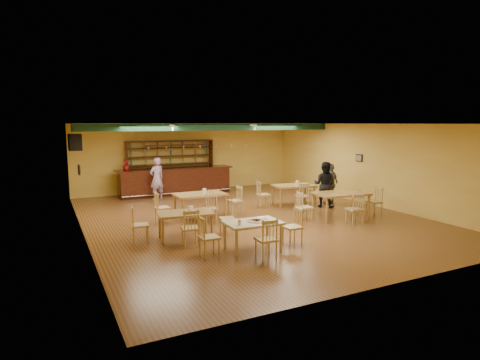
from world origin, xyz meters
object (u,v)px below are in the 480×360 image
near_table (253,236)px  patron_right_a (325,184)px  dining_table_a (200,206)px  dining_table_d (340,206)px  dining_table_b (293,195)px  bar_counter (176,181)px  patron_bar (157,179)px  dining_table_c (185,225)px

near_table → patron_right_a: 5.75m
dining_table_a → dining_table_d: dining_table_d is taller
dining_table_b → bar_counter: bearing=137.3°
dining_table_b → patron_bar: 5.39m
dining_table_a → bar_counter: bearing=81.6°
dining_table_c → patron_bar: 5.75m
bar_counter → near_table: 8.20m
dining_table_c → bar_counter: bearing=83.4°
dining_table_d → patron_right_a: 1.83m
near_table → patron_right_a: (4.68, 3.31, 0.47)m
patron_bar → patron_right_a: size_ratio=1.02×
dining_table_c → patron_right_a: 6.06m
dining_table_b → dining_table_d: 2.47m
dining_table_c → dining_table_d: bearing=8.2°
patron_bar → dining_table_b: bearing=124.3°
patron_bar → patron_right_a: 6.49m
dining_table_b → patron_right_a: size_ratio=0.91×
near_table → dining_table_d: bearing=23.8°
dining_table_d → patron_bar: 7.23m
dining_table_a → near_table: dining_table_a is taller
patron_bar → patron_right_a: patron_bar is taller
bar_counter → patron_bar: bearing=-140.8°
dining_table_a → dining_table_d: (3.99, -2.03, 0.02)m
dining_table_a → patron_bar: size_ratio=0.95×
dining_table_b → near_table: 5.65m
dining_table_b → dining_table_c: dining_table_b is taller
bar_counter → dining_table_d: (3.42, -6.53, -0.15)m
dining_table_b → patron_right_a: (0.80, -0.80, 0.45)m
dining_table_a → patron_right_a: size_ratio=0.96×
dining_table_a → patron_right_a: patron_right_a is taller
dining_table_d → near_table: dining_table_d is taller
patron_bar → bar_counter: bearing=-159.4°
dining_table_b → dining_table_a: bearing=-165.0°
dining_table_c → dining_table_b: bearing=34.4°
bar_counter → patron_bar: size_ratio=2.95×
dining_table_a → near_table: 3.67m
dining_table_a → near_table: (-0.04, -3.67, -0.05)m
bar_counter → patron_right_a: size_ratio=3.01×
dining_table_c → near_table: dining_table_c is taller
dining_table_a → dining_table_c: size_ratio=1.12×
patron_right_a → bar_counter: bearing=3.7°
dining_table_a → patron_right_a: 4.68m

